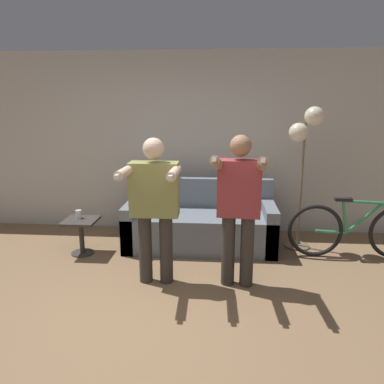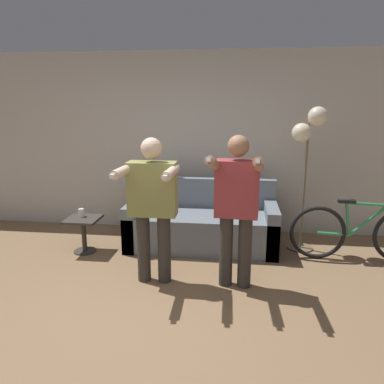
{
  "view_description": "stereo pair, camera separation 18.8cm",
  "coord_description": "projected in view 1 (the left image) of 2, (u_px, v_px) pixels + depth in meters",
  "views": [
    {
      "loc": [
        0.73,
        -2.91,
        1.9
      ],
      "look_at": [
        0.4,
        1.29,
        0.88
      ],
      "focal_mm": 35.0,
      "sensor_mm": 36.0,
      "label": 1
    },
    {
      "loc": [
        0.91,
        -2.89,
        1.9
      ],
      "look_at": [
        0.4,
        1.29,
        0.88
      ],
      "focal_mm": 35.0,
      "sensor_mm": 36.0,
      "label": 2
    }
  ],
  "objects": [
    {
      "name": "cat",
      "position": [
        165.0,
        171.0,
        5.2
      ],
      "size": [
        0.44,
        0.11,
        0.19
      ],
      "color": "#B7AD9E",
      "rests_on": "couch"
    },
    {
      "name": "floor_lamp",
      "position": [
        305.0,
        137.0,
        4.68
      ],
      "size": [
        0.42,
        0.33,
        1.84
      ],
      "color": "#756047",
      "rests_on": "ground_plane"
    },
    {
      "name": "person_right",
      "position": [
        239.0,
        201.0,
        3.76
      ],
      "size": [
        0.54,
        0.69,
        1.59
      ],
      "rotation": [
        0.0,
        0.0,
        -0.08
      ],
      "color": "#38332D",
      "rests_on": "ground_plane"
    },
    {
      "name": "couch",
      "position": [
        200.0,
        225.0,
        5.01
      ],
      "size": [
        1.96,
        0.85,
        0.87
      ],
      "color": "slate",
      "rests_on": "ground_plane"
    },
    {
      "name": "bicycle",
      "position": [
        356.0,
        230.0,
        4.6
      ],
      "size": [
        1.65,
        0.07,
        0.77
      ],
      "color": "black",
      "rests_on": "ground_plane"
    },
    {
      "name": "person_left",
      "position": [
        154.0,
        201.0,
        3.83
      ],
      "size": [
        0.57,
        0.67,
        1.55
      ],
      "rotation": [
        0.0,
        0.0,
        0.01
      ],
      "color": "#38332D",
      "rests_on": "ground_plane"
    },
    {
      "name": "side_table",
      "position": [
        81.0,
        230.0,
        4.73
      ],
      "size": [
        0.41,
        0.41,
        0.46
      ],
      "color": "#38332D",
      "rests_on": "ground_plane"
    },
    {
      "name": "cup",
      "position": [
        79.0,
        214.0,
        4.74
      ],
      "size": [
        0.07,
        0.07,
        0.1
      ],
      "color": "white",
      "rests_on": "side_table"
    },
    {
      "name": "ground_plane",
      "position": [
        136.0,
        321.0,
        3.32
      ],
      "size": [
        16.0,
        16.0,
        0.0
      ],
      "primitive_type": "plane",
      "color": "#846647"
    },
    {
      "name": "wall_back",
      "position": [
        172.0,
        143.0,
        5.5
      ],
      "size": [
        10.0,
        0.05,
        2.6
      ],
      "color": "beige",
      "rests_on": "ground_plane"
    }
  ]
}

